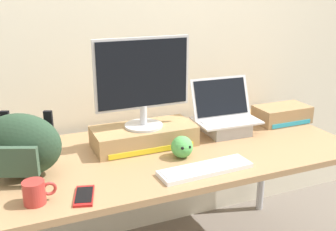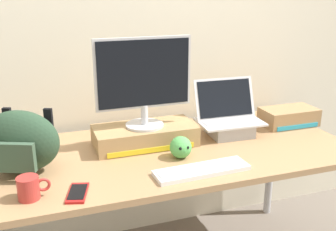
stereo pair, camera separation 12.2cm
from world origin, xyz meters
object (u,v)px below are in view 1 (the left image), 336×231
at_px(messenger_backpack, 21,146).
at_px(coffee_mug, 35,192).
at_px(toner_box_yellow, 144,136).
at_px(plush_toy, 182,147).
at_px(external_keyboard, 205,169).
at_px(desktop_monitor, 143,81).
at_px(cell_phone, 84,196).
at_px(open_laptop, 225,122).
at_px(toner_box_cyan, 282,114).

distance_m(messenger_backpack, coffee_mug, 0.28).
xyz_separation_m(toner_box_yellow, plush_toy, (0.12, -0.21, 0.00)).
distance_m(external_keyboard, messenger_backpack, 0.80).
xyz_separation_m(toner_box_yellow, external_keyboard, (0.15, -0.39, -0.04)).
bearing_deg(external_keyboard, messenger_backpack, 157.42).
height_order(desktop_monitor, cell_phone, desktop_monitor).
relative_size(desktop_monitor, coffee_mug, 3.87).
bearing_deg(open_laptop, coffee_mug, -158.03).
distance_m(coffee_mug, cell_phone, 0.18).
bearing_deg(toner_box_cyan, desktop_monitor, -178.62).
relative_size(cell_phone, plush_toy, 1.60).
height_order(external_keyboard, toner_box_cyan, toner_box_cyan).
distance_m(cell_phone, toner_box_cyan, 1.34).
relative_size(messenger_backpack, cell_phone, 2.31).
relative_size(open_laptop, coffee_mug, 2.83).
xyz_separation_m(toner_box_yellow, open_laptop, (0.48, -0.00, 0.01)).
bearing_deg(external_keyboard, coffee_mug, 176.80).
height_order(open_laptop, plush_toy, open_laptop).
relative_size(open_laptop, external_keyboard, 0.82).
height_order(cell_phone, plush_toy, plush_toy).
relative_size(messenger_backpack, plush_toy, 3.69).
height_order(messenger_backpack, cell_phone, messenger_backpack).
relative_size(toner_box_yellow, coffee_mug, 4.12).
height_order(desktop_monitor, open_laptop, desktop_monitor).
distance_m(desktop_monitor, toner_box_cyan, 0.93).
relative_size(toner_box_yellow, toner_box_cyan, 1.61).
bearing_deg(cell_phone, external_keyboard, 17.51).
height_order(open_laptop, cell_phone, open_laptop).
bearing_deg(coffee_mug, toner_box_cyan, 15.44).
bearing_deg(toner_box_yellow, desktop_monitor, -89.32).
bearing_deg(toner_box_cyan, messenger_backpack, -174.64).
distance_m(desktop_monitor, external_keyboard, 0.53).
bearing_deg(cell_phone, coffee_mug, -172.41).
bearing_deg(desktop_monitor, external_keyboard, -69.57).
xyz_separation_m(messenger_backpack, cell_phone, (0.20, -0.29, -0.13)).
xyz_separation_m(toner_box_yellow, desktop_monitor, (0.00, -0.00, 0.29)).
xyz_separation_m(open_laptop, coffee_mug, (-1.04, -0.38, -0.02)).
xyz_separation_m(cell_phone, plush_toy, (0.51, 0.19, 0.05)).
distance_m(external_keyboard, toner_box_cyan, 0.84).
relative_size(open_laptop, toner_box_cyan, 1.11).
bearing_deg(open_laptop, desktop_monitor, -178.18).
height_order(open_laptop, messenger_backpack, open_laptop).
bearing_deg(toner_box_yellow, toner_box_cyan, 1.30).
relative_size(toner_box_yellow, open_laptop, 1.46).
relative_size(messenger_backpack, coffee_mug, 3.11).
bearing_deg(toner_box_yellow, open_laptop, -0.46).
distance_m(toner_box_yellow, messenger_backpack, 0.61).
bearing_deg(toner_box_cyan, coffee_mug, -164.56).
bearing_deg(plush_toy, messenger_backpack, 172.57).
bearing_deg(cell_phone, toner_box_yellow, 61.79).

